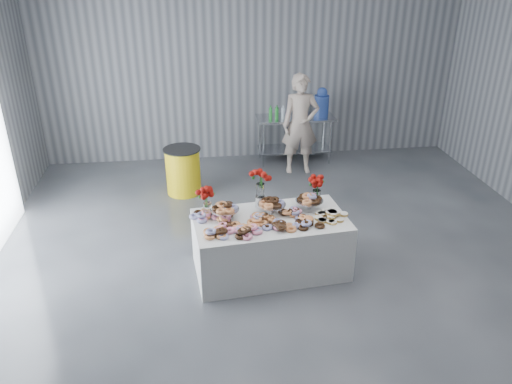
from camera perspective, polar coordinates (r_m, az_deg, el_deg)
The scene contains 16 objects.
ground at distance 6.32m, azimuth 4.52°, elevation -10.69°, with size 9.00×9.00×0.00m, color #36393E.
room_walls at distance 5.23m, azimuth 2.36°, elevation 13.49°, with size 8.04×9.04×4.02m.
display_table at distance 6.41m, azimuth 1.64°, elevation -6.04°, with size 1.90×1.00×0.75m, color white.
prep_table at distance 9.78m, azimuth 4.46°, elevation 6.99°, with size 1.50×0.60×0.90m.
donut_mounds at distance 6.15m, azimuth 1.76°, elevation -2.95°, with size 1.80×0.80×0.09m, color #E68C54, non-canonical shape.
cake_stand_left at distance 6.18m, azimuth -3.59°, elevation -1.84°, with size 0.36×0.36×0.17m.
cake_stand_mid at distance 6.29m, azimuth 1.80°, elevation -1.29°, with size 0.36×0.36×0.17m.
cake_stand_right at distance 6.42m, azimuth 6.13°, elevation -0.83°, with size 0.36×0.36×0.17m.
danish_pile at distance 6.28m, azimuth 8.68°, elevation -2.53°, with size 0.48×0.48×0.11m, color white, non-canonical shape.
bouquet_left at distance 6.18m, azimuth -5.61°, elevation -0.32°, with size 0.26×0.26×0.42m.
bouquet_right at distance 6.53m, azimuth 7.02°, elevation 1.10°, with size 0.26×0.26×0.42m.
bouquet_center at distance 6.34m, azimuth 0.51°, elevation 1.35°, with size 0.26×0.26×0.57m.
water_jug at distance 9.74m, azimuth 7.50°, elevation 10.03°, with size 0.28×0.28×0.55m.
drink_bottles at distance 9.51m, azimuth 2.76°, elevation 9.11°, with size 0.54×0.08×0.27m, color #268C33, non-canonical shape.
person at distance 9.20m, azimuth 5.09°, elevation 7.71°, with size 0.67×0.44×1.84m, color #CC8C93.
trash_barrel at distance 8.56m, azimuth -8.33°, elevation 2.42°, with size 0.63×0.63×0.80m.
Camera 1 is at (-1.13, -4.97, 3.74)m, focal length 35.00 mm.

